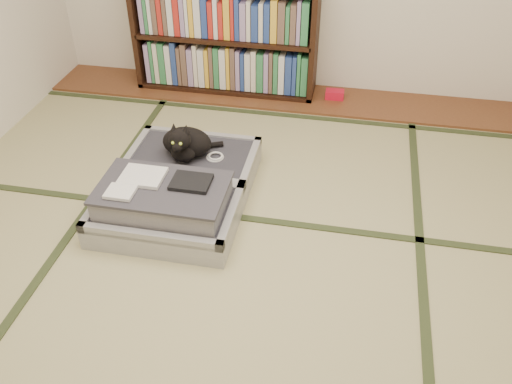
# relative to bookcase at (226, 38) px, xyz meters

# --- Properties ---
(floor) EXTENTS (4.50, 4.50, 0.00)m
(floor) POSITION_rel_bookcase_xyz_m (0.54, -2.07, -0.45)
(floor) COLOR tan
(floor) RESTS_ON ground
(wood_strip) EXTENTS (4.00, 0.50, 0.02)m
(wood_strip) POSITION_rel_bookcase_xyz_m (0.54, -0.07, -0.44)
(wood_strip) COLOR brown
(wood_strip) RESTS_ON ground
(red_item) EXTENTS (0.15, 0.09, 0.07)m
(red_item) POSITION_rel_bookcase_xyz_m (0.92, -0.04, -0.40)
(red_item) COLOR red
(red_item) RESTS_ON wood_strip
(tatami_borders) EXTENTS (4.00, 4.50, 0.01)m
(tatami_borders) POSITION_rel_bookcase_xyz_m (0.54, -1.57, -0.45)
(tatami_borders) COLOR #2D381E
(tatami_borders) RESTS_ON ground
(bookcase) EXTENTS (1.48, 0.34, 0.95)m
(bookcase) POSITION_rel_bookcase_xyz_m (0.00, 0.00, 0.00)
(bookcase) COLOR black
(bookcase) RESTS_ON wood_strip
(suitcase) EXTENTS (0.83, 1.10, 0.33)m
(suitcase) POSITION_rel_bookcase_xyz_m (0.07, -1.61, -0.34)
(suitcase) COLOR #9E9EA2
(suitcase) RESTS_ON floor
(cat) EXTENTS (0.37, 0.37, 0.30)m
(cat) POSITION_rel_bookcase_xyz_m (0.05, -1.32, -0.18)
(cat) COLOR black
(cat) RESTS_ON suitcase
(cable_coil) EXTENTS (0.11, 0.11, 0.03)m
(cable_coil) POSITION_rel_bookcase_xyz_m (0.24, -1.30, -0.28)
(cable_coil) COLOR white
(cable_coil) RESTS_ON suitcase
(hanger) EXTENTS (0.42, 0.23, 0.01)m
(hanger) POSITION_rel_bookcase_xyz_m (0.28, -1.91, -0.44)
(hanger) COLOR black
(hanger) RESTS_ON floor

